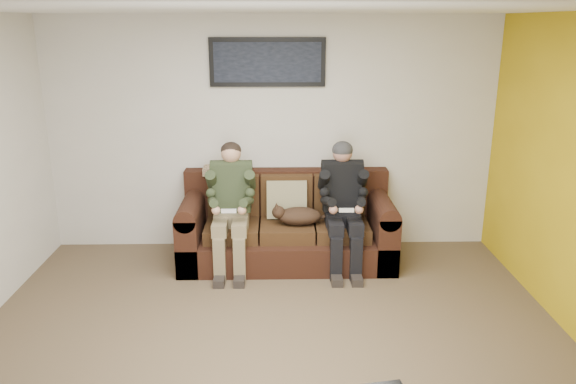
{
  "coord_description": "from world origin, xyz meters",
  "views": [
    {
      "loc": [
        0.05,
        -3.95,
        2.51
      ],
      "look_at": [
        0.16,
        1.2,
        0.95
      ],
      "focal_mm": 35.0,
      "sensor_mm": 36.0,
      "label": 1
    }
  ],
  "objects_px": {
    "sofa": "(287,227)",
    "cat": "(297,216)",
    "person_left": "(231,199)",
    "framed_poster": "(267,62)",
    "person_right": "(343,198)"
  },
  "relations": [
    {
      "from": "sofa",
      "to": "cat",
      "type": "height_order",
      "value": "sofa"
    },
    {
      "from": "sofa",
      "to": "person_left",
      "type": "distance_m",
      "value": 0.73
    },
    {
      "from": "person_left",
      "to": "framed_poster",
      "type": "bearing_deg",
      "value": 56.13
    },
    {
      "from": "sofa",
      "to": "cat",
      "type": "bearing_deg",
      "value": -60.35
    },
    {
      "from": "sofa",
      "to": "person_right",
      "type": "height_order",
      "value": "person_right"
    },
    {
      "from": "person_right",
      "to": "framed_poster",
      "type": "distance_m",
      "value": 1.67
    },
    {
      "from": "cat",
      "to": "person_left",
      "type": "bearing_deg",
      "value": 179.9
    },
    {
      "from": "cat",
      "to": "framed_poster",
      "type": "xyz_separation_m",
      "value": [
        -0.31,
        0.58,
        1.54
      ]
    },
    {
      "from": "person_right",
      "to": "person_left",
      "type": "bearing_deg",
      "value": -179.98
    },
    {
      "from": "sofa",
      "to": "person_right",
      "type": "bearing_deg",
      "value": -17.98
    },
    {
      "from": "sofa",
      "to": "person_left",
      "type": "xyz_separation_m",
      "value": [
        -0.59,
        -0.19,
        0.39
      ]
    },
    {
      "from": "cat",
      "to": "framed_poster",
      "type": "bearing_deg",
      "value": 118.2
    },
    {
      "from": "person_left",
      "to": "person_right",
      "type": "distance_m",
      "value": 1.17
    },
    {
      "from": "person_right",
      "to": "framed_poster",
      "type": "bearing_deg",
      "value": 143.82
    },
    {
      "from": "sofa",
      "to": "person_right",
      "type": "distance_m",
      "value": 0.73
    }
  ]
}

